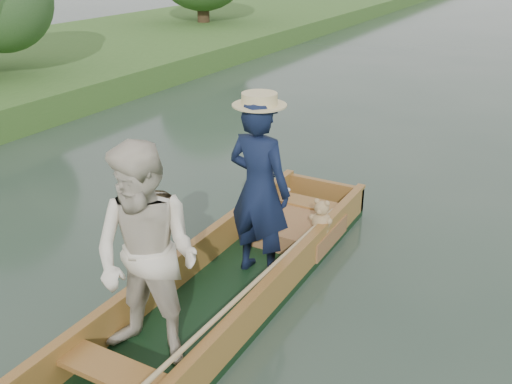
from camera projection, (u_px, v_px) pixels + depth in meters
The scene contains 2 objects.
ground at pixel (227, 299), 5.73m from camera, with size 120.00×120.00×0.00m, color #283D30.
punt at pixel (211, 248), 5.22m from camera, with size 1.15×5.40×1.99m.
Camera 1 is at (2.58, -4.07, 3.29)m, focal length 40.00 mm.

